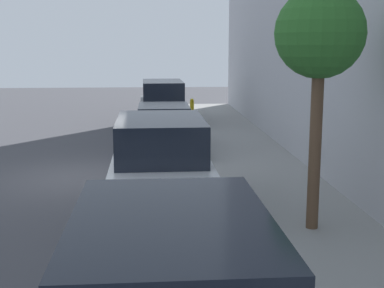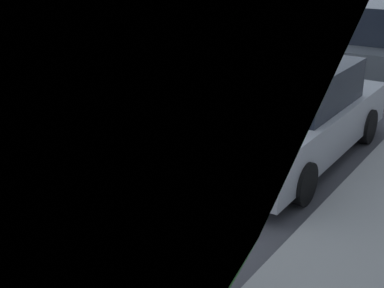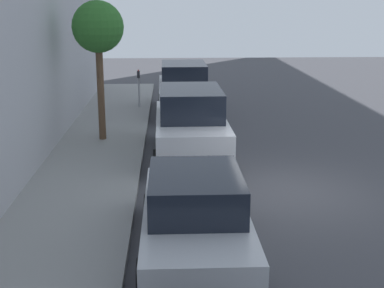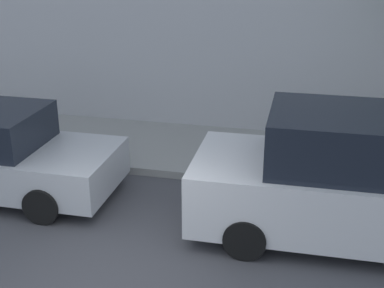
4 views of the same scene
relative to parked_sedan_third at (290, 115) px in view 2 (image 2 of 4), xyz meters
The scene contains 2 objects.
ground_plane 3.89m from the parked_sedan_third, 127.13° to the right, with size 60.00×60.00×0.00m, color #424247.
parked_sedan_third is the anchor object (origin of this frame).
Camera 2 is at (5.56, -4.55, 3.37)m, focal length 50.00 mm.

